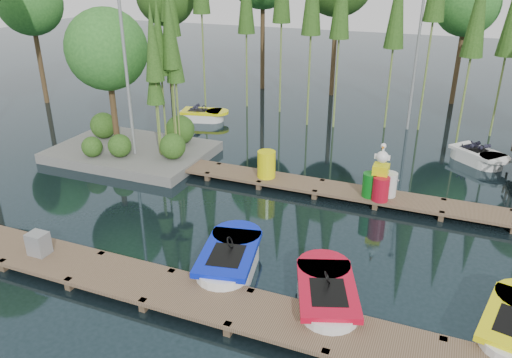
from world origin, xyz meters
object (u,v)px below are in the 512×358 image
at_px(boat_blue, 229,260).
at_px(yellow_barrel, 266,164).
at_px(island, 123,77).
at_px(drum_cluster, 380,182).
at_px(boat_yellow_far, 202,115).
at_px(utility_cabinet, 39,244).
at_px(boat_red, 326,297).

height_order(boat_blue, yellow_barrel, yellow_barrel).
bearing_deg(island, yellow_barrel, -7.06).
bearing_deg(drum_cluster, boat_yellow_far, 147.61).
bearing_deg(boat_blue, island, 128.71).
distance_m(boat_blue, utility_cabinet, 5.04).
distance_m(boat_red, yellow_barrel, 7.02).
distance_m(island, boat_red, 12.50).
relative_size(boat_red, yellow_barrel, 3.28).
bearing_deg(utility_cabinet, boat_blue, 18.74).
relative_size(island, utility_cabinet, 11.05).
bearing_deg(boat_yellow_far, boat_red, -44.68).
bearing_deg(boat_blue, boat_yellow_far, 109.28).
distance_m(utility_cabinet, drum_cluster, 10.31).
distance_m(boat_yellow_far, drum_cluster, 11.60).
relative_size(boat_blue, boat_red, 1.01).
height_order(boat_blue, drum_cluster, drum_cluster).
xyz_separation_m(island, utility_cabinet, (2.68, -7.79, -2.58)).
bearing_deg(boat_red, utility_cabinet, 168.42).
relative_size(boat_yellow_far, drum_cluster, 1.45).
xyz_separation_m(boat_red, utility_cabinet, (-7.47, -1.10, 0.32)).
bearing_deg(boat_yellow_far, boat_blue, -52.44).
height_order(utility_cabinet, drum_cluster, drum_cluster).
bearing_deg(yellow_barrel, boat_red, -57.37).
bearing_deg(yellow_barrel, drum_cluster, -2.14).
xyz_separation_m(boat_yellow_far, utility_cabinet, (2.08, -13.06, 0.34)).
bearing_deg(utility_cabinet, drum_cluster, 41.67).
bearing_deg(boat_blue, drum_cluster, 49.10).
xyz_separation_m(boat_red, drum_cluster, (0.23, 5.75, 0.56)).
distance_m(island, drum_cluster, 10.68).
relative_size(yellow_barrel, drum_cluster, 0.52).
distance_m(boat_blue, boat_yellow_far, 13.33).
height_order(island, boat_red, island).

